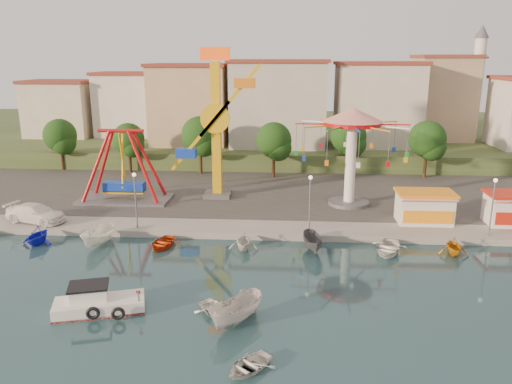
# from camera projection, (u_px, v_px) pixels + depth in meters

# --- Properties ---
(ground) EXTENTS (200.00, 200.00, 0.00)m
(ground) POSITION_uv_depth(u_px,v_px,m) (197.00, 302.00, 33.78)
(ground) COLOR #143037
(ground) RESTS_ON ground
(quay_deck) EXTENTS (200.00, 100.00, 0.60)m
(quay_deck) POSITION_uv_depth(u_px,v_px,m) (257.00, 144.00, 93.42)
(quay_deck) COLOR #9E998E
(quay_deck) RESTS_ON ground
(asphalt_pad) EXTENTS (90.00, 28.00, 0.01)m
(asphalt_pad) POSITION_uv_depth(u_px,v_px,m) (240.00, 185.00, 62.52)
(asphalt_pad) COLOR #4C4944
(asphalt_pad) RESTS_ON quay_deck
(hill_terrace) EXTENTS (200.00, 60.00, 3.00)m
(hill_terrace) POSITION_uv_depth(u_px,v_px,m) (259.00, 134.00, 97.92)
(hill_terrace) COLOR #384C26
(hill_terrace) RESTS_ON ground
(pirate_ship_ride) EXTENTS (10.00, 5.00, 8.00)m
(pirate_ship_ride) POSITION_uv_depth(u_px,v_px,m) (123.00, 167.00, 54.61)
(pirate_ship_ride) COLOR #59595E
(pirate_ship_ride) RESTS_ON quay_deck
(kamikaze_tower) EXTENTS (6.80, 3.10, 16.50)m
(kamikaze_tower) POSITION_uv_depth(u_px,v_px,m) (219.00, 128.00, 54.86)
(kamikaze_tower) COLOR #59595E
(kamikaze_tower) RESTS_ON quay_deck
(wave_swinger) EXTENTS (11.60, 11.60, 10.40)m
(wave_swinger) POSITION_uv_depth(u_px,v_px,m) (352.00, 135.00, 52.04)
(wave_swinger) COLOR #59595E
(wave_swinger) RESTS_ON quay_deck
(booth_left) EXTENTS (5.40, 3.78, 3.08)m
(booth_left) POSITION_uv_depth(u_px,v_px,m) (424.00, 207.00, 47.84)
(booth_left) COLOR white
(booth_left) RESTS_ON quay_deck
(lamp_post_1) EXTENTS (0.14, 0.14, 5.00)m
(lamp_post_1) POSITION_uv_depth(u_px,v_px,m) (136.00, 202.00, 46.02)
(lamp_post_1) COLOR #59595E
(lamp_post_1) RESTS_ON quay_deck
(lamp_post_2) EXTENTS (0.14, 0.14, 5.00)m
(lamp_post_2) POSITION_uv_depth(u_px,v_px,m) (310.00, 205.00, 44.97)
(lamp_post_2) COLOR #59595E
(lamp_post_2) RESTS_ON quay_deck
(lamp_post_3) EXTENTS (0.14, 0.14, 5.00)m
(lamp_post_3) POSITION_uv_depth(u_px,v_px,m) (492.00, 209.00, 43.92)
(lamp_post_3) COLOR #59595E
(lamp_post_3) RESTS_ON quay_deck
(tree_0) EXTENTS (4.60, 4.60, 7.19)m
(tree_0) POSITION_uv_depth(u_px,v_px,m) (60.00, 135.00, 69.67)
(tree_0) COLOR #382314
(tree_0) RESTS_ON quay_deck
(tree_1) EXTENTS (4.35, 4.35, 6.80)m
(tree_1) POSITION_uv_depth(u_px,v_px,m) (129.00, 139.00, 68.38)
(tree_1) COLOR #382314
(tree_1) RESTS_ON quay_deck
(tree_2) EXTENTS (5.02, 5.02, 7.85)m
(tree_2) POSITION_uv_depth(u_px,v_px,m) (200.00, 135.00, 67.12)
(tree_2) COLOR #382314
(tree_2) RESTS_ON quay_deck
(tree_3) EXTENTS (4.68, 4.68, 7.32)m
(tree_3) POSITION_uv_depth(u_px,v_px,m) (274.00, 140.00, 65.17)
(tree_3) COLOR #382314
(tree_3) RESTS_ON quay_deck
(tree_4) EXTENTS (4.86, 4.86, 7.60)m
(tree_4) POSITION_uv_depth(u_px,v_px,m) (348.00, 136.00, 67.34)
(tree_4) COLOR #382314
(tree_4) RESTS_ON quay_deck
(tree_5) EXTENTS (4.83, 4.83, 7.54)m
(tree_5) POSITION_uv_depth(u_px,v_px,m) (427.00, 139.00, 64.95)
(tree_5) COLOR #382314
(tree_5) RESTS_ON quay_deck
(building_0) EXTENTS (9.26, 9.53, 11.87)m
(building_0) POSITION_uv_depth(u_px,v_px,m) (38.00, 104.00, 78.01)
(building_0) COLOR beige
(building_0) RESTS_ON hill_terrace
(building_1) EXTENTS (12.33, 9.01, 8.63)m
(building_1) POSITION_uv_depth(u_px,v_px,m) (125.00, 112.00, 82.76)
(building_1) COLOR silver
(building_1) RESTS_ON hill_terrace
(building_2) EXTENTS (11.95, 9.28, 11.23)m
(building_2) POSITION_uv_depth(u_px,v_px,m) (204.00, 104.00, 82.12)
(building_2) COLOR tan
(building_2) RESTS_ON hill_terrace
(building_3) EXTENTS (12.59, 10.50, 9.20)m
(building_3) POSITION_uv_depth(u_px,v_px,m) (287.00, 113.00, 78.44)
(building_3) COLOR beige
(building_3) RESTS_ON hill_terrace
(building_4) EXTENTS (10.75, 9.23, 9.24)m
(building_4) POSITION_uv_depth(u_px,v_px,m) (370.00, 111.00, 80.83)
(building_4) COLOR beige
(building_4) RESTS_ON hill_terrace
(building_5) EXTENTS (12.77, 10.96, 11.21)m
(building_5) POSITION_uv_depth(u_px,v_px,m) (459.00, 107.00, 77.90)
(building_5) COLOR tan
(building_5) RESTS_ON hill_terrace
(minaret) EXTENTS (2.80, 2.80, 18.00)m
(minaret) POSITION_uv_depth(u_px,v_px,m) (477.00, 80.00, 80.16)
(minaret) COLOR silver
(minaret) RESTS_ON hill_terrace
(cabin_motorboat) EXTENTS (6.08, 3.71, 2.01)m
(cabin_motorboat) POSITION_uv_depth(u_px,v_px,m) (97.00, 304.00, 32.35)
(cabin_motorboat) COLOR white
(cabin_motorboat) RESTS_ON ground
(rowboat_a) EXTENTS (3.90, 3.90, 0.67)m
(rowboat_a) POSITION_uv_depth(u_px,v_px,m) (218.00, 310.00, 31.96)
(rowboat_a) COLOR white
(rowboat_a) RESTS_ON ground
(rowboat_b) EXTENTS (3.48, 3.60, 0.61)m
(rowboat_b) POSITION_uv_depth(u_px,v_px,m) (249.00, 365.00, 26.30)
(rowboat_b) COLOR silver
(rowboat_b) RESTS_ON ground
(skiff) EXTENTS (3.98, 4.69, 1.75)m
(skiff) POSITION_uv_depth(u_px,v_px,m) (237.00, 311.00, 30.74)
(skiff) COLOR beige
(skiff) RESTS_ON ground
(van) EXTENTS (6.37, 3.79, 1.73)m
(van) POSITION_uv_depth(u_px,v_px,m) (36.00, 213.00, 48.15)
(van) COLOR white
(van) RESTS_ON quay_deck
(moored_boat_1) EXTENTS (3.00, 3.39, 1.66)m
(moored_boat_1) POSITION_uv_depth(u_px,v_px,m) (37.00, 235.00, 44.06)
(moored_boat_1) COLOR #161EC2
(moored_boat_1) RESTS_ON ground
(moored_boat_2) EXTENTS (2.65, 4.47, 1.62)m
(moored_boat_2) POSITION_uv_depth(u_px,v_px,m) (98.00, 237.00, 43.70)
(moored_boat_2) COLOR white
(moored_boat_2) RESTS_ON ground
(moored_boat_3) EXTENTS (3.07, 3.88, 0.73)m
(moored_boat_3) POSITION_uv_depth(u_px,v_px,m) (162.00, 243.00, 43.44)
(moored_boat_3) COLOR #CB3D10
(moored_boat_3) RESTS_ON ground
(moored_boat_4) EXTENTS (2.67, 3.05, 1.55)m
(moored_boat_4) POSITION_uv_depth(u_px,v_px,m) (243.00, 241.00, 42.87)
(moored_boat_4) COLOR silver
(moored_boat_4) RESTS_ON ground
(moored_boat_5) EXTENTS (2.02, 4.11, 1.52)m
(moored_boat_5) POSITION_uv_depth(u_px,v_px,m) (313.00, 242.00, 42.48)
(moored_boat_5) COLOR #4F5053
(moored_boat_5) RESTS_ON ground
(moored_boat_6) EXTENTS (4.13, 4.90, 0.87)m
(moored_boat_6) POSITION_uv_depth(u_px,v_px,m) (388.00, 248.00, 42.15)
(moored_boat_6) COLOR white
(moored_boat_6) RESTS_ON ground
(moored_boat_7) EXTENTS (2.65, 3.02, 1.51)m
(moored_boat_7) POSITION_uv_depth(u_px,v_px,m) (454.00, 246.00, 41.71)
(moored_boat_7) COLOR orange
(moored_boat_7) RESTS_ON ground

